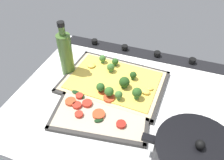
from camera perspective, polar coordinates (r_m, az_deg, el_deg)
name	(u,v)px	position (r cm, az deg, el deg)	size (l,w,h in cm)	color
ground_plane	(121,100)	(79.82, 2.27, -5.38)	(75.28, 65.39, 3.00)	white
stove_control_panel	(140,53)	(100.06, 7.48, 7.18)	(72.27, 7.00, 2.60)	black
baking_tray_front	(114,82)	(83.84, 0.40, -0.66)	(39.53, 29.09, 1.30)	#33302D
broccoli_pizza	(115,81)	(82.50, 0.66, -0.21)	(37.01, 26.57, 5.79)	beige
baking_tray_back	(102,111)	(74.12, -2.56, -8.12)	(34.36, 26.31, 1.30)	#33302D
veggie_pizza_back	(100,109)	(73.77, -3.08, -7.58)	(31.64, 23.60, 1.90)	#C0B094
cooking_pot	(194,157)	(63.16, 20.72, -18.46)	(28.01, 21.23, 12.10)	black
oil_bottle	(66,54)	(85.08, -12.05, 6.81)	(5.22, 5.22, 22.49)	#476B2D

